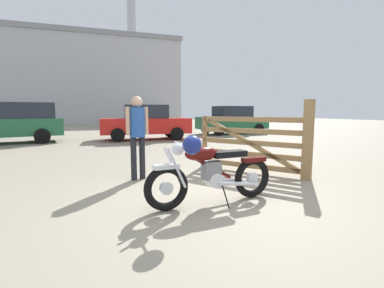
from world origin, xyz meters
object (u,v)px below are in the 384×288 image
at_px(timber_gate, 262,142).
at_px(bystander, 137,129).
at_px(pale_sedan_back, 3,121).
at_px(white_estate_far, 232,120).
at_px(vintage_motorcycle, 210,172).
at_px(dark_sedan_left, 146,122).

relative_size(timber_gate, bystander, 1.30).
bearing_deg(pale_sedan_back, timber_gate, 119.04).
height_order(white_estate_far, pale_sedan_back, pale_sedan_back).
distance_m(vintage_motorcycle, dark_sedan_left, 9.73).
distance_m(timber_gate, bystander, 2.68).
distance_m(dark_sedan_left, white_estate_far, 5.75).
xyz_separation_m(timber_gate, pale_sedan_back, (-6.82, 8.72, 0.24)).
bearing_deg(dark_sedan_left, pale_sedan_back, -179.38).
relative_size(dark_sedan_left, white_estate_far, 1.02).
height_order(vintage_motorcycle, timber_gate, timber_gate).
bearing_deg(bystander, timber_gate, 68.76).
bearing_deg(pale_sedan_back, bystander, 108.01).
bearing_deg(vintage_motorcycle, pale_sedan_back, -67.46).
xyz_separation_m(vintage_motorcycle, timber_gate, (1.91, 1.41, 0.21)).
bearing_deg(bystander, pale_sedan_back, -163.91).
xyz_separation_m(bystander, dark_sedan_left, (1.77, 7.79, -0.18)).
bearing_deg(bystander, dark_sedan_left, 156.29).
bearing_deg(white_estate_far, timber_gate, 62.51).
xyz_separation_m(white_estate_far, pale_sedan_back, (-11.54, -0.97, 0.10)).
xyz_separation_m(bystander, pale_sedan_back, (-4.20, 8.24, -0.08)).
bearing_deg(vintage_motorcycle, timber_gate, -146.94).
distance_m(vintage_motorcycle, timber_gate, 2.38).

